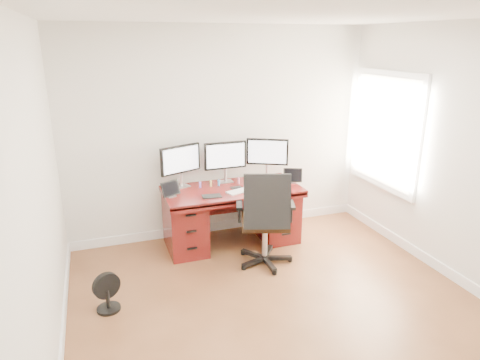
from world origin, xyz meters
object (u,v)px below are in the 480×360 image
object	(u,v)px
desk	(232,213)
office_chair	(265,235)
keyboard	(239,191)
floor_fan	(107,293)
monitor_center	(225,157)

from	to	relation	value
desk	office_chair	bearing A→B (deg)	-75.06
desk	keyboard	world-z (taller)	keyboard
floor_fan	keyboard	world-z (taller)	keyboard
office_chair	keyboard	xyz separation A→B (m)	(-0.14, 0.50, 0.38)
office_chair	floor_fan	xyz separation A→B (m)	(-1.78, -0.33, -0.19)
monitor_center	keyboard	distance (m)	0.53
office_chair	floor_fan	bearing A→B (deg)	-151.04
desk	floor_fan	size ratio (longest dim) A/B	4.35
floor_fan	monitor_center	bearing A→B (deg)	17.63
keyboard	floor_fan	bearing A→B (deg)	-171.69
floor_fan	keyboard	bearing A→B (deg)	6.49
desk	keyboard	xyz separation A→B (m)	(0.04, -0.18, 0.36)
office_chair	keyboard	world-z (taller)	office_chair
desk	keyboard	size ratio (longest dim) A/B	5.42
office_chair	monitor_center	size ratio (longest dim) A/B	2.10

